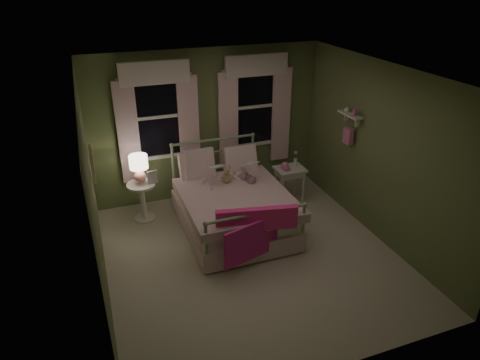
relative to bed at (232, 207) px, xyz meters
name	(u,v)px	position (x,y,z in m)	size (l,w,h in m)	color
room_shell	(253,175)	(0.01, -0.82, 0.92)	(4.20, 4.20, 4.20)	beige
bed	(232,207)	(0.00, 0.00, 0.00)	(1.58, 2.04, 1.18)	white
pink_throw	(257,227)	(0.01, -1.02, 0.23)	(1.10, 0.40, 0.71)	#FF318F
child_left	(206,168)	(-0.27, 0.43, 0.53)	(0.25, 0.16, 0.68)	#F7D1DD
child_right	(240,161)	(0.29, 0.43, 0.56)	(0.36, 0.28, 0.73)	#F7D1DD
book_left	(211,171)	(-0.27, 0.18, 0.59)	(0.20, 0.27, 0.03)	beige
book_right	(245,168)	(0.29, 0.18, 0.54)	(0.20, 0.27, 0.02)	beige
teddy_bear	(227,176)	(0.01, 0.27, 0.42)	(0.22, 0.17, 0.29)	tan
nightstand_left	(142,196)	(-1.28, 0.74, 0.04)	(0.46, 0.46, 0.65)	white
table_lamp	(139,166)	(-1.28, 0.74, 0.58)	(0.29, 0.29, 0.46)	pink
book_nightstand	(148,184)	(-1.18, 0.66, 0.28)	(0.16, 0.22, 0.02)	beige
nightstand_right	(290,173)	(1.21, 0.46, 0.17)	(0.50, 0.40, 0.64)	white
pink_toy	(285,166)	(1.11, 0.45, 0.33)	(0.14, 0.19, 0.14)	pink
bud_vase	(295,159)	(1.33, 0.51, 0.41)	(0.06, 0.06, 0.28)	white
window_left	(158,113)	(-0.84, 1.21, 1.25)	(1.34, 0.13, 1.96)	black
window_right	(255,103)	(0.86, 1.21, 1.25)	(1.34, 0.13, 1.96)	black
wall_shelf	(349,125)	(1.91, -0.11, 1.15)	(0.15, 0.50, 0.60)	white
framed_picture	(93,164)	(-1.94, -0.22, 1.12)	(0.03, 0.32, 0.42)	beige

